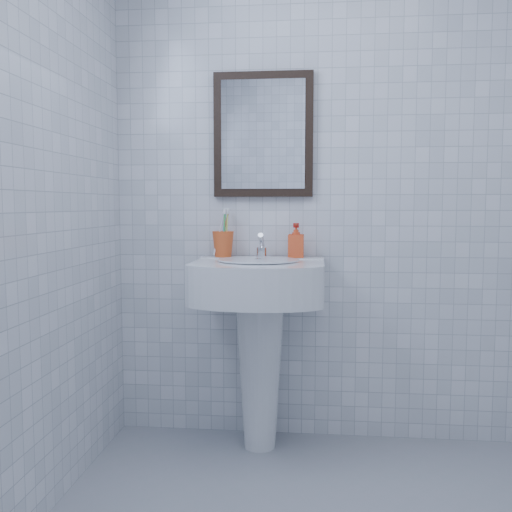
# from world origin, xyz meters

# --- Properties ---
(wall_back) EXTENTS (2.20, 0.02, 2.50)m
(wall_back) POSITION_xyz_m (0.00, 1.20, 1.25)
(wall_back) COLOR white
(wall_back) RESTS_ON ground
(wall_front) EXTENTS (2.20, 0.02, 2.50)m
(wall_front) POSITION_xyz_m (0.00, -1.20, 1.25)
(wall_front) COLOR white
(wall_front) RESTS_ON ground
(washbasin) EXTENTS (0.61, 0.45, 0.95)m
(washbasin) POSITION_xyz_m (-0.34, 0.99, 0.63)
(washbasin) COLOR white
(washbasin) RESTS_ON ground
(faucet) EXTENTS (0.05, 0.11, 0.13)m
(faucet) POSITION_xyz_m (-0.34, 1.10, 0.99)
(faucet) COLOR silver
(faucet) RESTS_ON washbasin
(toothbrush_cup) EXTENTS (0.13, 0.13, 0.13)m
(toothbrush_cup) POSITION_xyz_m (-0.54, 1.11, 1.00)
(toothbrush_cup) COLOR #DA5120
(toothbrush_cup) RESTS_ON washbasin
(soap_dispenser) EXTENTS (0.08, 0.08, 0.17)m
(soap_dispenser) POSITION_xyz_m (-0.17, 1.12, 1.02)
(soap_dispenser) COLOR red
(soap_dispenser) RESTS_ON washbasin
(wall_mirror) EXTENTS (0.50, 0.04, 0.62)m
(wall_mirror) POSITION_xyz_m (-0.34, 1.18, 1.55)
(wall_mirror) COLOR black
(wall_mirror) RESTS_ON wall_back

